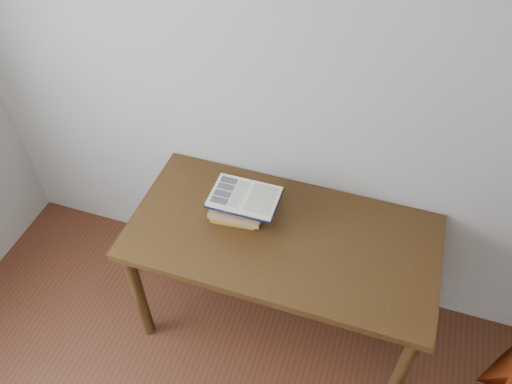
% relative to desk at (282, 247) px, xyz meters
% --- Properties ---
extents(desk, '(1.45, 0.73, 0.78)m').
position_rel_desk_xyz_m(desk, '(0.00, 0.00, 0.00)').
color(desk, '#432F10').
rests_on(desk, ground).
extents(book_stack, '(0.27, 0.22, 0.12)m').
position_rel_desk_xyz_m(book_stack, '(-0.24, 0.05, 0.16)').
color(book_stack, '#A68825').
rests_on(book_stack, desk).
extents(open_book, '(0.32, 0.22, 0.03)m').
position_rel_desk_xyz_m(open_book, '(-0.20, 0.05, 0.23)').
color(open_book, black).
rests_on(open_book, book_stack).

